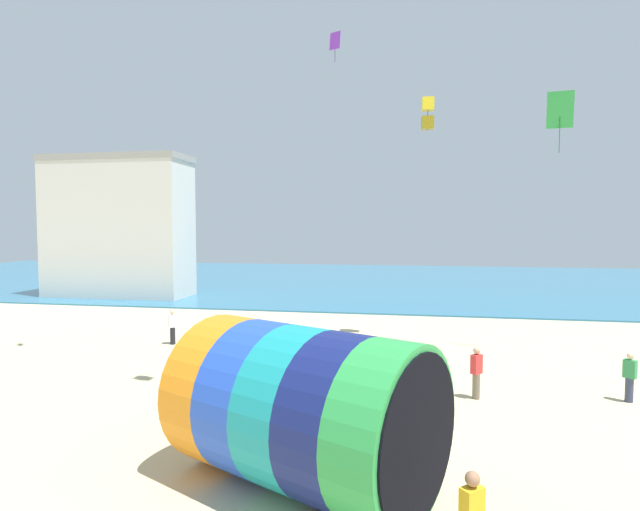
{
  "coord_description": "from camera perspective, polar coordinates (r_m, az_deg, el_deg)",
  "views": [
    {
      "loc": [
        1.12,
        -10.07,
        5.54
      ],
      "look_at": [
        -1.05,
        2.08,
        4.83
      ],
      "focal_mm": 28.0,
      "sensor_mm": 36.0,
      "label": 1
    }
  ],
  "objects": [
    {
      "name": "bystander_far_left",
      "position": [
        24.75,
        -16.5,
        -7.79
      ],
      "size": [
        0.42,
        0.4,
        1.66
      ],
      "color": "black",
      "rests_on": "ground"
    },
    {
      "name": "kite_green_diamond",
      "position": [
        23.86,
        25.76,
        14.71
      ],
      "size": [
        1.05,
        0.29,
        2.54
      ],
      "color": "green"
    },
    {
      "name": "bystander_mid_beach",
      "position": [
        18.94,
        31.88,
        -11.72
      ],
      "size": [
        0.41,
        0.41,
        1.58
      ],
      "color": "#383D56",
      "rests_on": "ground"
    },
    {
      "name": "ground_plane",
      "position": [
        11.54,
        3.69,
        -25.4
      ],
      "size": [
        120.0,
        120.0,
        0.0
      ],
      "primitive_type": "plane",
      "color": "#CCBA8C"
    },
    {
      "name": "promenade_building",
      "position": [
        42.36,
        -22.05,
        3.04
      ],
      "size": [
        11.38,
        4.12,
        11.07
      ],
      "color": "silver",
      "rests_on": "ground"
    },
    {
      "name": "sea",
      "position": [
        51.61,
        8.84,
        -2.87
      ],
      "size": [
        120.0,
        40.0,
        0.1
      ],
      "primitive_type": "cube",
      "color": "teal",
      "rests_on": "ground"
    },
    {
      "name": "kite_purple_diamond",
      "position": [
        29.53,
        1.73,
        23.29
      ],
      "size": [
        0.65,
        0.4,
        1.61
      ],
      "color": "purple"
    },
    {
      "name": "kite_yellow_box",
      "position": [
        25.2,
        12.22,
        15.58
      ],
      "size": [
        0.58,
        0.58,
        1.57
      ],
      "color": "yellow"
    },
    {
      "name": "giant_inflatable_tube",
      "position": [
        11.05,
        -1.8,
        -17.01
      ],
      "size": [
        6.29,
        5.4,
        3.42
      ],
      "color": "orange",
      "rests_on": "ground"
    },
    {
      "name": "bystander_near_water",
      "position": [
        17.23,
        17.44,
        -12.63
      ],
      "size": [
        0.41,
        0.41,
        1.69
      ],
      "color": "#726651",
      "rests_on": "ground"
    }
  ]
}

